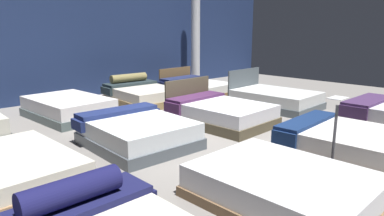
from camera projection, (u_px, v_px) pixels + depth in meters
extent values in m
cube|color=gray|center=(194.00, 137.00, 6.83)|extent=(18.00, 18.00, 0.02)
cube|color=navy|center=(67.00, 40.00, 10.23)|extent=(18.00, 0.06, 3.50)
cube|color=#1A1B4A|center=(71.00, 205.00, 3.20)|extent=(1.51, 0.50, 0.07)
cube|color=#1A1B4A|center=(141.00, 196.00, 3.76)|extent=(0.07, 0.50, 0.29)
cylinder|color=#18184D|center=(71.00, 191.00, 3.14)|extent=(0.93, 0.25, 0.25)
cube|color=brown|center=(283.00, 197.00, 4.22)|extent=(1.64, 2.10, 0.13)
cube|color=silver|center=(284.00, 181.00, 4.18)|extent=(1.58, 2.04, 0.29)
cube|color=brown|center=(348.00, 152.00, 5.74)|extent=(1.76, 2.06, 0.17)
cube|color=white|center=(349.00, 139.00, 5.69)|extent=(1.70, 2.00, 0.28)
cube|color=navy|center=(307.00, 121.00, 6.15)|extent=(1.65, 0.52, 0.06)
cube|color=navy|center=(284.00, 141.00, 5.60)|extent=(0.08, 0.43, 0.31)
cube|color=navy|center=(325.00, 122.00, 6.78)|extent=(0.08, 0.43, 0.31)
cube|color=#472D58|center=(368.00, 100.00, 7.60)|extent=(1.58, 0.58, 0.05)
cube|color=#472D58|center=(353.00, 112.00, 7.10)|extent=(0.05, 0.57, 0.24)
cube|color=#472D58|center=(381.00, 101.00, 8.17)|extent=(0.05, 0.57, 0.24)
cube|color=#9A7450|center=(8.00, 177.00, 4.76)|extent=(1.66, 2.15, 0.16)
cube|color=silver|center=(6.00, 164.00, 4.72)|extent=(1.60, 2.09, 0.22)
cube|color=#4C545C|center=(139.00, 140.00, 6.28)|extent=(1.68, 1.98, 0.20)
cube|color=white|center=(138.00, 128.00, 6.22)|extent=(1.61, 1.91, 0.28)
cube|color=navy|center=(118.00, 111.00, 6.70)|extent=(1.60, 0.49, 0.08)
cube|color=navy|center=(78.00, 125.00, 6.21)|extent=(0.10, 0.43, 0.19)
cube|color=navy|center=(152.00, 111.00, 7.26)|extent=(0.10, 0.43, 0.19)
cube|color=brown|center=(222.00, 120.00, 7.72)|extent=(1.60, 2.17, 0.20)
cube|color=white|center=(222.00, 109.00, 7.67)|extent=(1.54, 2.11, 0.27)
cube|color=brown|center=(188.00, 97.00, 8.37)|extent=(1.44, 0.09, 0.91)
cube|color=#47254C|center=(196.00, 97.00, 8.17)|extent=(1.53, 0.54, 0.06)
cube|color=#47254C|center=(172.00, 109.00, 7.67)|extent=(0.08, 0.50, 0.27)
cube|color=#47254C|center=(217.00, 99.00, 8.74)|extent=(0.08, 0.50, 0.27)
cube|color=#4C555B|center=(276.00, 104.00, 9.34)|extent=(1.62, 2.19, 0.19)
cube|color=silver|center=(276.00, 96.00, 9.29)|extent=(1.55, 2.12, 0.27)
cube|color=#4C555B|center=(244.00, 86.00, 9.97)|extent=(1.44, 0.10, 0.96)
cube|color=#4B5958|center=(69.00, 114.00, 8.28)|extent=(1.59, 2.21, 0.19)
cube|color=white|center=(68.00, 104.00, 8.23)|extent=(1.52, 2.14, 0.29)
cube|color=olive|center=(144.00, 100.00, 9.88)|extent=(1.66, 2.11, 0.19)
cube|color=beige|center=(143.00, 92.00, 9.83)|extent=(1.60, 2.05, 0.26)
cube|color=#243135|center=(130.00, 83.00, 10.31)|extent=(1.56, 0.66, 0.08)
cube|color=#243135|center=(106.00, 91.00, 9.84)|extent=(0.11, 0.58, 0.20)
cube|color=#243135|center=(152.00, 85.00, 10.84)|extent=(0.11, 0.58, 0.20)
cylinder|color=olive|center=(129.00, 78.00, 10.33)|extent=(1.16, 0.30, 0.24)
cube|color=brown|center=(198.00, 92.00, 11.36)|extent=(1.62, 2.21, 0.14)
cube|color=white|center=(198.00, 86.00, 11.32)|extent=(1.56, 2.15, 0.24)
cube|color=brown|center=(175.00, 79.00, 12.02)|extent=(1.45, 0.10, 0.77)
cube|color=navy|center=(181.00, 78.00, 11.83)|extent=(1.54, 0.54, 0.09)
cube|color=navy|center=(164.00, 86.00, 11.31)|extent=(0.11, 0.49, 0.25)
cube|color=navy|center=(196.00, 81.00, 12.41)|extent=(0.11, 0.49, 0.25)
cylinder|color=#3F3F44|center=(330.00, 179.00, 4.88)|extent=(0.24, 0.24, 0.02)
cylinder|color=#3F3F44|center=(334.00, 143.00, 4.77)|extent=(0.04, 0.04, 1.07)
cube|color=white|center=(338.00, 98.00, 4.63)|extent=(0.28, 0.20, 0.01)
cylinder|color=silver|center=(196.00, 38.00, 12.86)|extent=(0.33, 0.33, 3.50)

